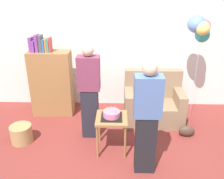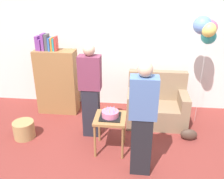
{
  "view_description": "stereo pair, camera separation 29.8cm",
  "coord_description": "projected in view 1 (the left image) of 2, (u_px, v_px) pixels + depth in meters",
  "views": [
    {
      "loc": [
        -0.01,
        -2.95,
        2.48
      ],
      "look_at": [
        -0.1,
        0.58,
        0.95
      ],
      "focal_mm": 39.44,
      "sensor_mm": 36.0,
      "label": 1
    },
    {
      "loc": [
        0.29,
        -2.93,
        2.48
      ],
      "look_at": [
        -0.1,
        0.58,
        0.95
      ],
      "focal_mm": 39.44,
      "sensor_mm": 36.0,
      "label": 2
    }
  ],
  "objects": [
    {
      "name": "balloon_bunch",
      "position": [
        200.0,
        28.0,
        4.25
      ],
      "size": [
        0.42,
        0.4,
        1.99
      ],
      "color": "silver",
      "rests_on": "ground_plane"
    },
    {
      "name": "birthday_cake",
      "position": [
        112.0,
        114.0,
        3.75
      ],
      "size": [
        0.32,
        0.32,
        0.17
      ],
      "color": "black",
      "rests_on": "side_table"
    },
    {
      "name": "person_blowing_candles",
      "position": [
        89.0,
        92.0,
        4.06
      ],
      "size": [
        0.36,
        0.22,
        1.63
      ],
      "rotation": [
        0.0,
        0.0,
        -0.05
      ],
      "color": "#23232D",
      "rests_on": "ground_plane"
    },
    {
      "name": "person_holding_cake",
      "position": [
        147.0,
        119.0,
        3.25
      ],
      "size": [
        0.36,
        0.22,
        1.63
      ],
      "rotation": [
        0.0,
        0.0,
        3.11
      ],
      "color": "black",
      "rests_on": "ground_plane"
    },
    {
      "name": "ground_plane",
      "position": [
        117.0,
        163.0,
        3.69
      ],
      "size": [
        8.0,
        8.0,
        0.0
      ],
      "primitive_type": "plane",
      "color": "maroon"
    },
    {
      "name": "bookshelf",
      "position": [
        51.0,
        82.0,
        4.86
      ],
      "size": [
        0.8,
        0.36,
        1.62
      ],
      "color": "olive",
      "rests_on": "ground_plane"
    },
    {
      "name": "couch",
      "position": [
        153.0,
        104.0,
        4.75
      ],
      "size": [
        1.1,
        0.7,
        0.96
      ],
      "color": "#8C7054",
      "rests_on": "ground_plane"
    },
    {
      "name": "handbag",
      "position": [
        187.0,
        131.0,
        4.31
      ],
      "size": [
        0.28,
        0.14,
        0.2
      ],
      "primitive_type": "ellipsoid",
      "color": "#473328",
      "rests_on": "ground_plane"
    },
    {
      "name": "wall_back",
      "position": [
        118.0,
        43.0,
        5.04
      ],
      "size": [
        6.0,
        0.1,
        2.7
      ],
      "primitive_type": "cube",
      "color": "silver",
      "rests_on": "ground_plane"
    },
    {
      "name": "wicker_basket",
      "position": [
        21.0,
        134.0,
        4.14
      ],
      "size": [
        0.36,
        0.36,
        0.3
      ],
      "primitive_type": "cylinder",
      "color": "#A88451",
      "rests_on": "ground_plane"
    },
    {
      "name": "side_table",
      "position": [
        112.0,
        122.0,
        3.8
      ],
      "size": [
        0.48,
        0.48,
        0.6
      ],
      "color": "olive",
      "rests_on": "ground_plane"
    }
  ]
}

